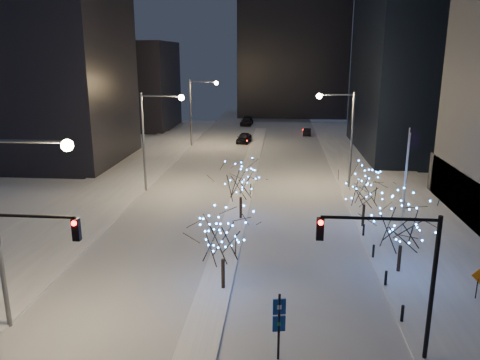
# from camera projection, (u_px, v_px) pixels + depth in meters

# --- Properties ---
(road) EXTENTS (20.00, 130.00, 0.02)m
(road) POSITION_uv_depth(u_px,v_px,m) (248.00, 174.00, 55.04)
(road) COLOR silver
(road) RESTS_ON ground
(median) EXTENTS (2.00, 80.00, 0.15)m
(median) POSITION_uv_depth(u_px,v_px,m) (245.00, 185.00, 50.21)
(median) COLOR white
(median) RESTS_ON ground
(east_sidewalk) EXTENTS (10.00, 90.00, 0.15)m
(east_sidewalk) POSITION_uv_depth(u_px,v_px,m) (413.00, 221.00, 39.32)
(east_sidewalk) COLOR white
(east_sidewalk) RESTS_ON ground
(west_sidewalk) EXTENTS (8.00, 90.00, 0.15)m
(west_sidewalk) POSITION_uv_depth(u_px,v_px,m) (80.00, 211.00, 41.77)
(west_sidewalk) COLOR white
(west_sidewalk) RESTS_ON ground
(filler_west_near) EXTENTS (22.00, 18.00, 24.00)m
(filler_west_near) POSITION_uv_depth(u_px,v_px,m) (31.00, 68.00, 59.12)
(filler_west_near) COLOR black
(filler_west_near) RESTS_ON ground
(filler_west_far) EXTENTS (18.00, 16.00, 16.00)m
(filler_west_far) POSITION_uv_depth(u_px,v_px,m) (125.00, 85.00, 88.86)
(filler_west_far) COLOR black
(filler_west_far) RESTS_ON ground
(horizon_block) EXTENTS (24.00, 14.00, 42.00)m
(horizon_block) POSITION_uv_depth(u_px,v_px,m) (293.00, 21.00, 103.98)
(horizon_block) COLOR black
(horizon_block) RESTS_ON ground
(street_lamp_w_near) EXTENTS (4.40, 0.56, 10.00)m
(street_lamp_w_near) POSITION_uv_depth(u_px,v_px,m) (14.00, 207.00, 22.36)
(street_lamp_w_near) COLOR #595E66
(street_lamp_w_near) RESTS_ON ground
(street_lamp_w_mid) EXTENTS (4.40, 0.56, 10.00)m
(street_lamp_w_mid) POSITION_uv_depth(u_px,v_px,m) (153.00, 128.00, 46.42)
(street_lamp_w_mid) COLOR #595E66
(street_lamp_w_mid) RESTS_ON ground
(street_lamp_w_far) EXTENTS (4.40, 0.56, 10.00)m
(street_lamp_w_far) POSITION_uv_depth(u_px,v_px,m) (197.00, 103.00, 70.48)
(street_lamp_w_far) COLOR #595E66
(street_lamp_w_far) RESTS_ON ground
(street_lamp_east) EXTENTS (3.90, 0.56, 10.00)m
(street_lamp_east) POSITION_uv_depth(u_px,v_px,m) (343.00, 127.00, 47.72)
(street_lamp_east) COLOR #595E66
(street_lamp_east) RESTS_ON ground
(traffic_signal_west) EXTENTS (5.26, 0.43, 7.00)m
(traffic_signal_west) POSITION_uv_depth(u_px,v_px,m) (5.00, 258.00, 20.84)
(traffic_signal_west) COLOR black
(traffic_signal_west) RESTS_ON ground
(traffic_signal_east) EXTENTS (5.26, 0.43, 7.00)m
(traffic_signal_east) POSITION_uv_depth(u_px,v_px,m) (398.00, 263.00, 20.34)
(traffic_signal_east) COLOR black
(traffic_signal_east) RESTS_ON ground
(flagpoles) EXTENTS (1.35, 2.60, 8.00)m
(flagpoles) POSITION_uv_depth(u_px,v_px,m) (407.00, 174.00, 35.60)
(flagpoles) COLOR silver
(flagpoles) RESTS_ON east_sidewalk
(bollards) EXTENTS (0.16, 12.16, 0.90)m
(bollards) POSITION_uv_depth(u_px,v_px,m) (379.00, 264.00, 29.97)
(bollards) COLOR black
(bollards) RESTS_ON east_sidewalk
(car_near) EXTENTS (2.51, 4.90, 1.60)m
(car_near) POSITION_uv_depth(u_px,v_px,m) (244.00, 138.00, 74.46)
(car_near) COLOR black
(car_near) RESTS_ON ground
(car_mid) EXTENTS (1.60, 3.91, 1.26)m
(car_mid) POSITION_uv_depth(u_px,v_px,m) (307.00, 132.00, 81.49)
(car_mid) COLOR black
(car_mid) RESTS_ON ground
(car_far) EXTENTS (2.53, 5.50, 1.56)m
(car_far) POSITION_uv_depth(u_px,v_px,m) (247.00, 121.00, 93.34)
(car_far) COLOR black
(car_far) RESTS_ON ground
(holiday_tree_median_near) EXTENTS (4.80, 4.80, 4.97)m
(holiday_tree_median_near) POSITION_uv_depth(u_px,v_px,m) (223.00, 237.00, 26.98)
(holiday_tree_median_near) COLOR black
(holiday_tree_median_near) RESTS_ON median
(holiday_tree_median_far) EXTENTS (4.46, 4.46, 4.97)m
(holiday_tree_median_far) POSITION_uv_depth(u_px,v_px,m) (241.00, 181.00, 38.91)
(holiday_tree_median_far) COLOR black
(holiday_tree_median_far) RESTS_ON median
(holiday_tree_plaza_near) EXTENTS (4.32, 4.32, 5.15)m
(holiday_tree_plaza_near) POSITION_uv_depth(u_px,v_px,m) (403.00, 223.00, 29.13)
(holiday_tree_plaza_near) COLOR black
(holiday_tree_plaza_near) RESTS_ON east_sidewalk
(holiday_tree_plaza_far) EXTENTS (4.53, 4.53, 4.87)m
(holiday_tree_plaza_far) POSITION_uv_depth(u_px,v_px,m) (365.00, 188.00, 37.08)
(holiday_tree_plaza_far) COLOR black
(holiday_tree_plaza_far) RESTS_ON east_sidewalk
(wayfinding_sign) EXTENTS (0.59, 0.20, 3.31)m
(wayfinding_sign) POSITION_uv_depth(u_px,v_px,m) (279.00, 320.00, 20.98)
(wayfinding_sign) COLOR black
(wayfinding_sign) RESTS_ON ground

